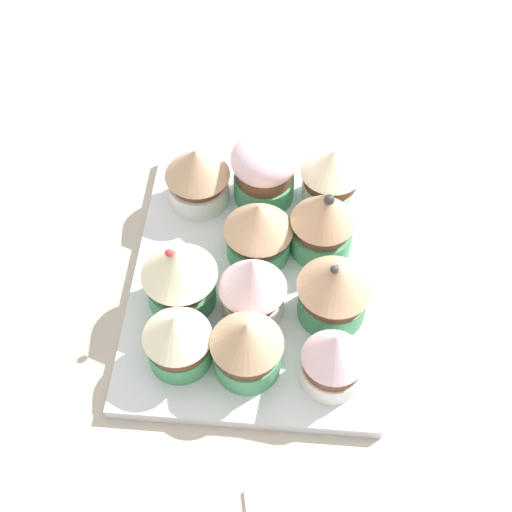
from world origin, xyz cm
name	(u,v)px	position (x,y,z in cm)	size (l,w,h in cm)	color
ground_plane	(256,291)	(0.00, 0.00, -1.50)	(180.00, 180.00, 3.00)	#B2A899
baking_tray	(256,279)	(0.00, 0.00, 0.60)	(29.27, 22.83, 1.20)	silver
cupcake_0	(333,358)	(-9.99, -7.05, 4.60)	(5.25, 5.25, 6.78)	white
cupcake_1	(334,288)	(-3.48, -7.03, 5.01)	(6.59, 6.59, 7.55)	#4C9E6B
cupcake_2	(323,221)	(3.74, -5.87, 5.14)	(5.99, 5.99, 8.05)	#4C9E6B
cupcake_3	(331,174)	(10.16, -6.60, 4.64)	(6.10, 6.10, 6.56)	white
cupcake_4	(247,345)	(-9.44, -0.03, 4.73)	(6.10, 6.10, 6.81)	#4C9E6B
cupcake_5	(251,285)	(-3.83, 0.09, 5.13)	(5.99, 5.99, 7.56)	white
cupcake_6	(262,229)	(2.70, -0.33, 4.77)	(6.48, 6.48, 6.83)	#4C9E6B
cupcake_7	(261,170)	(9.91, 0.29, 4.97)	(6.49, 6.49, 7.31)	#4C9E6B
cupcake_8	(177,338)	(-9.09, 5.78, 4.57)	(5.82, 5.82, 6.50)	#4C9E6B
cupcake_9	(179,274)	(-3.14, 6.44, 5.14)	(6.73, 6.73, 7.72)	#4C9E6B
cupcake_10	(197,175)	(8.89, 6.43, 4.78)	(6.40, 6.40, 6.89)	white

